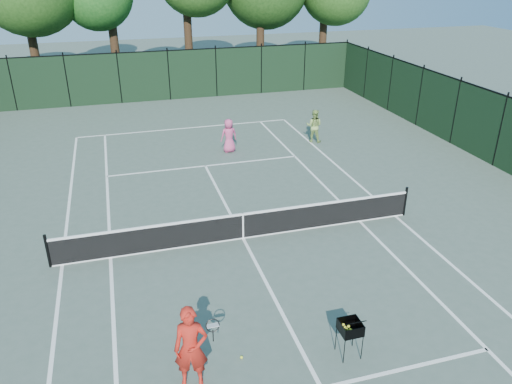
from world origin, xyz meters
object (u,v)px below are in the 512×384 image
object	(u,v)px
coach	(191,348)
player_pink	(229,136)
ball_hopper	(350,328)
player_green	(314,126)
loose_ball_midcourt	(242,357)

from	to	relation	value
coach	player_pink	world-z (taller)	coach
player_pink	ball_hopper	bearing A→B (deg)	81.07
player_green	coach	bearing A→B (deg)	90.51
coach	loose_ball_midcourt	distance (m)	1.54
player_pink	coach	bearing A→B (deg)	66.44
coach	player_pink	distance (m)	13.91
coach	ball_hopper	size ratio (longest dim) A/B	2.12
coach	player_green	world-z (taller)	coach
loose_ball_midcourt	player_pink	bearing A→B (deg)	77.82
player_pink	player_green	bearing A→B (deg)	175.92
ball_hopper	loose_ball_midcourt	size ratio (longest dim) A/B	13.33
player_green	ball_hopper	xyz separation A→B (m)	(-4.71, -13.68, -0.04)
player_pink	loose_ball_midcourt	xyz separation A→B (m)	(-2.79, -12.92, -0.75)
player_pink	player_green	world-z (taller)	player_green
player_pink	ball_hopper	size ratio (longest dim) A/B	1.72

